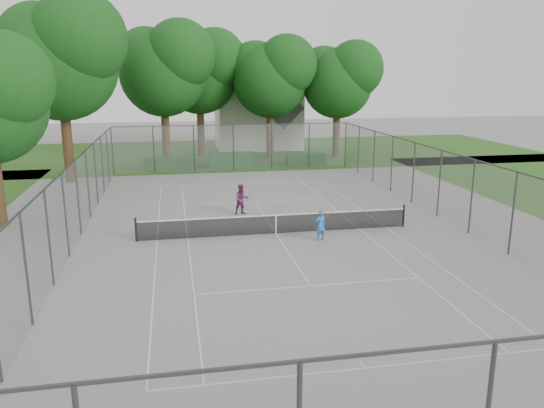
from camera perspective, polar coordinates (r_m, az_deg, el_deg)
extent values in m
plane|color=slate|center=(24.99, 0.43, -3.22)|extent=(120.00, 120.00, 0.00)
cube|color=#244D16|center=(50.18, -5.33, 5.48)|extent=(60.00, 20.00, 0.00)
cube|color=silver|center=(14.46, 9.95, -16.99)|extent=(10.97, 0.06, 0.01)
cube|color=silver|center=(36.37, -3.18, 2.26)|extent=(10.97, 0.06, 0.01)
cube|color=silver|center=(24.58, -12.25, -3.83)|extent=(0.06, 23.77, 0.01)
cube|color=silver|center=(26.56, 12.13, -2.48)|extent=(0.06, 23.77, 0.01)
cube|color=silver|center=(24.57, -9.05, -3.69)|extent=(0.06, 23.77, 0.01)
cube|color=silver|center=(26.07, 9.35, -2.66)|extent=(0.06, 23.77, 0.01)
cube|color=silver|center=(19.12, 4.16, -8.78)|extent=(8.23, 0.06, 0.01)
cube|color=silver|center=(31.07, -1.85, 0.23)|extent=(8.23, 0.06, 0.01)
cube|color=silver|center=(24.99, 0.43, -3.20)|extent=(0.06, 12.80, 0.01)
cube|color=silver|center=(14.58, 9.74, -16.70)|extent=(0.06, 0.30, 0.01)
cube|color=silver|center=(36.22, -3.15, 2.21)|extent=(0.06, 0.30, 0.01)
cylinder|color=black|center=(24.47, -14.43, -2.71)|extent=(0.10, 0.10, 1.10)
cylinder|color=black|center=(26.77, 13.97, -1.25)|extent=(0.10, 0.10, 1.10)
cube|color=black|center=(24.86, 0.43, -2.23)|extent=(12.67, 0.01, 0.86)
cube|color=silver|center=(24.74, 0.43, -1.20)|extent=(12.77, 0.03, 0.06)
cube|color=silver|center=(24.87, 0.43, -2.25)|extent=(0.05, 0.02, 0.88)
cylinder|color=#38383D|center=(41.05, -16.80, 5.50)|extent=(0.08, 0.08, 3.50)
cylinder|color=#38383D|center=(43.02, 7.90, 6.33)|extent=(0.08, 0.08, 3.50)
cube|color=slate|center=(41.07, -4.17, 6.07)|extent=(18.00, 0.02, 3.50)
cube|color=slate|center=(24.49, -20.70, -0.25)|extent=(0.02, 34.00, 3.50)
cube|color=slate|center=(27.67, 19.05, 1.45)|extent=(0.02, 34.00, 3.50)
cube|color=#38383D|center=(8.82, 22.91, -13.47)|extent=(18.00, 0.05, 0.05)
cube|color=#38383D|center=(40.87, -4.21, 8.50)|extent=(18.00, 0.05, 0.05)
cube|color=#38383D|center=(24.15, -21.06, 3.77)|extent=(0.05, 34.00, 0.05)
cube|color=#38383D|center=(27.37, 19.34, 5.03)|extent=(0.05, 34.00, 0.05)
cylinder|color=#3D2716|center=(44.84, -11.35, 7.39)|extent=(0.66, 0.66, 4.89)
sphere|color=#0F3A11|center=(44.56, -11.65, 13.63)|extent=(6.95, 6.95, 6.95)
sphere|color=#0F3A11|center=(43.54, -9.87, 15.54)|extent=(5.56, 5.56, 5.56)
sphere|color=#0F3A11|center=(45.47, -13.29, 14.87)|extent=(5.21, 5.21, 5.21)
cylinder|color=#3D2716|center=(48.67, -7.67, 7.95)|extent=(0.65, 0.65, 4.74)
sphere|color=#0F3A11|center=(48.41, -7.85, 13.52)|extent=(6.73, 6.73, 6.73)
sphere|color=#0F3A11|center=(47.50, -6.16, 15.19)|extent=(5.39, 5.39, 5.39)
sphere|color=#0F3A11|center=(49.20, -9.36, 14.65)|extent=(5.05, 5.05, 5.05)
cylinder|color=#3D2716|center=(46.84, -0.22, 7.68)|extent=(0.64, 0.64, 4.47)
sphere|color=#0F3A11|center=(46.56, -0.22, 13.15)|extent=(6.36, 6.36, 6.36)
sphere|color=#0F3A11|center=(45.87, 1.61, 14.72)|extent=(5.09, 5.09, 5.09)
sphere|color=#0F3A11|center=(47.15, -1.78, 14.32)|extent=(4.77, 4.77, 4.77)
cylinder|color=#3D2716|center=(48.08, 6.92, 7.64)|extent=(0.63, 0.63, 4.30)
sphere|color=#0F3A11|center=(47.80, 7.07, 12.76)|extent=(6.11, 6.11, 6.11)
sphere|color=#0F3A11|center=(47.31, 8.92, 14.17)|extent=(4.89, 4.89, 4.89)
sphere|color=#0F3A11|center=(48.21, 5.58, 13.90)|extent=(4.59, 4.59, 4.59)
cylinder|color=#3D2716|center=(39.02, -21.13, 6.10)|extent=(0.68, 0.68, 5.32)
sphere|color=#0F3A11|center=(38.73, -21.84, 13.90)|extent=(7.57, 7.57, 7.57)
sphere|color=#0F3A11|center=(37.42, -20.02, 16.41)|extent=(6.06, 6.06, 6.06)
sphere|color=#0F3A11|center=(39.95, -23.66, 15.34)|extent=(5.68, 5.68, 5.68)
sphere|color=#0F3A11|center=(27.48, -26.92, 11.75)|extent=(4.48, 4.48, 4.48)
cube|color=#184B19|center=(42.35, -10.90, 4.36)|extent=(3.88, 1.16, 0.97)
cube|color=#184B19|center=(42.76, -4.36, 4.78)|extent=(3.65, 1.04, 1.15)
cube|color=#184B19|center=(43.60, 3.61, 4.84)|extent=(3.12, 1.14, 0.93)
cube|color=beige|center=(53.43, -1.55, 9.32)|extent=(8.09, 6.07, 6.07)
cube|color=#515256|center=(53.27, -1.58, 12.58)|extent=(8.01, 6.27, 8.01)
imported|color=#336EC0|center=(23.98, 5.25, -2.28)|extent=(0.58, 0.45, 1.39)
imported|color=#692352|center=(28.24, -3.28, 0.50)|extent=(0.89, 0.75, 1.63)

